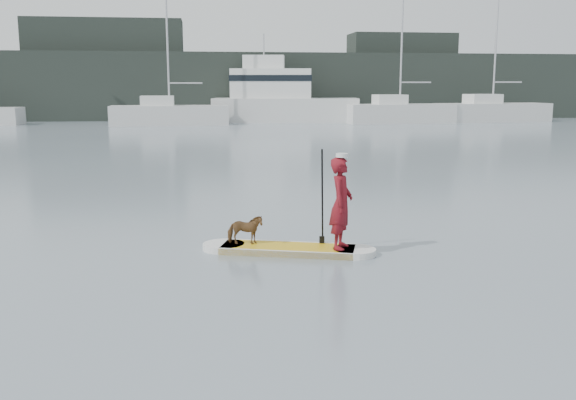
{
  "coord_description": "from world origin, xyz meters",
  "views": [
    {
      "loc": [
        -1.43,
        -7.84,
        3.1
      ],
      "look_at": [
        0.13,
        3.77,
        1.0
      ],
      "focal_mm": 40.0,
      "sensor_mm": 36.0,
      "label": 1
    }
  ],
  "objects": [
    {
      "name": "dog",
      "position": [
        -0.66,
        4.02,
        0.4
      ],
      "size": [
        0.69,
        0.36,
        0.56
      ],
      "primitive_type": "imported",
      "rotation": [
        0.0,
        0.0,
        1.49
      ],
      "color": "#52311C",
      "rests_on": "paddleboard"
    },
    {
      "name": "sailboat_d",
      "position": [
        -3.99,
        43.95,
        0.96
      ],
      "size": [
        9.2,
        3.04,
        13.47
      ],
      "rotation": [
        0.0,
        0.0,
        0.02
      ],
      "color": "silver",
      "rests_on": "ground"
    },
    {
      "name": "paddle",
      "position": [
        0.8,
        3.89,
        0.8
      ],
      "size": [
        0.12,
        0.3,
        2.0
      ],
      "rotation": [
        0.0,
        0.0,
        -0.3
      ],
      "color": "black",
      "rests_on": "ground"
    },
    {
      "name": "shore_building_west",
      "position": [
        -10.0,
        54.0,
        4.5
      ],
      "size": [
        14.0,
        4.0,
        9.0
      ],
      "primitive_type": "cube",
      "color": "black",
      "rests_on": "ground"
    },
    {
      "name": "sailboat_f",
      "position": [
        23.35,
        45.0,
        1.0
      ],
      "size": [
        10.11,
        3.96,
        14.76
      ],
      "rotation": [
        0.0,
        0.0,
        0.11
      ],
      "color": "silver",
      "rests_on": "ground"
    },
    {
      "name": "motor_yacht_a",
      "position": [
        5.19,
        47.1,
        2.07
      ],
      "size": [
        12.72,
        5.67,
        7.37
      ],
      "rotation": [
        0.0,
        0.0,
        -0.16
      ],
      "color": "silver",
      "rests_on": "ground"
    },
    {
      "name": "sailboat_e",
      "position": [
        14.85,
        44.18,
        0.92
      ],
      "size": [
        9.03,
        3.37,
        12.89
      ],
      "rotation": [
        0.0,
        0.0,
        0.05
      ],
      "color": "silver",
      "rests_on": "ground"
    },
    {
      "name": "white_cap",
      "position": [
        1.07,
        3.48,
        1.85
      ],
      "size": [
        0.22,
        0.22,
        0.07
      ],
      "primitive_type": "cylinder",
      "color": "silver",
      "rests_on": "paddler"
    },
    {
      "name": "paddleboard",
      "position": [
        0.13,
        3.77,
        0.06
      ],
      "size": [
        3.19,
        1.53,
        0.12
      ],
      "rotation": [
        0.0,
        0.0,
        -0.3
      ],
      "color": "gold",
      "rests_on": "ground"
    },
    {
      "name": "ground",
      "position": [
        0.0,
        0.0,
        0.0
      ],
      "size": [
        140.0,
        140.0,
        0.0
      ],
      "primitive_type": "plane",
      "color": "slate",
      "rests_on": "ground"
    },
    {
      "name": "shore_mass",
      "position": [
        0.0,
        53.0,
        3.0
      ],
      "size": [
        90.0,
        6.0,
        6.0
      ],
      "primitive_type": "cube",
      "color": "black",
      "rests_on": "ground"
    },
    {
      "name": "shore_building_east",
      "position": [
        18.0,
        54.0,
        4.0
      ],
      "size": [
        10.0,
        4.0,
        8.0
      ],
      "primitive_type": "cube",
      "color": "black",
      "rests_on": "ground"
    },
    {
      "name": "paddler",
      "position": [
        1.07,
        3.48,
        0.97
      ],
      "size": [
        0.62,
        0.73,
        1.7
      ],
      "primitive_type": "imported",
      "rotation": [
        0.0,
        0.0,
        1.15
      ],
      "color": "maroon",
      "rests_on": "paddleboard"
    }
  ]
}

